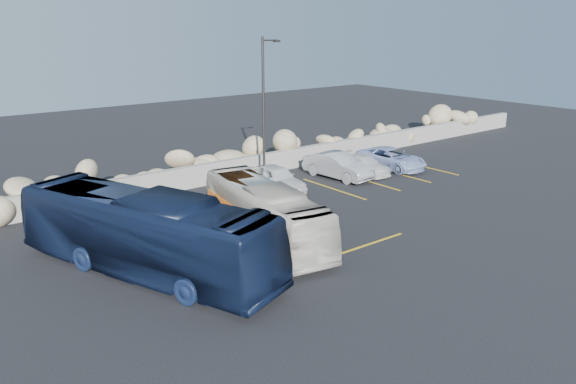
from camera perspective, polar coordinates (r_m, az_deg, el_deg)
ground at (r=22.37m, az=6.73°, el=-6.07°), size 90.00×90.00×0.00m
seawall at (r=31.34m, az=-8.82°, el=1.71°), size 60.00×0.40×1.20m
riprap_pile at (r=32.19m, az=-9.93°, el=3.35°), size 54.00×2.80×2.60m
parking_lines at (r=29.17m, az=5.55°, el=-0.52°), size 18.16×9.36×0.01m
lamppost at (r=29.86m, az=-2.42°, el=8.40°), size 1.14×0.18×8.00m
vintage_bus at (r=23.11m, az=-2.36°, el=-2.08°), size 3.40×8.70×2.36m
tour_coach at (r=20.55m, az=-14.27°, el=-4.11°), size 6.08×10.97×3.00m
car_a at (r=30.06m, az=-1.17°, el=1.42°), size 1.84×4.08×1.36m
car_b at (r=32.61m, az=5.11°, el=2.67°), size 1.98×4.55×1.46m
car_c at (r=33.83m, az=7.71°, el=2.76°), size 1.57×3.69×1.06m
car_d at (r=35.25m, az=10.44°, el=3.38°), size 2.37×4.68×1.27m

